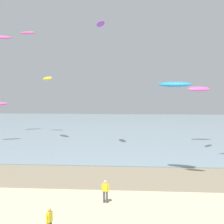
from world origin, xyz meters
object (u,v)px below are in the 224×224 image
object	(u,v)px
kite_aloft_3	(175,84)
kite_aloft_12	(47,79)
kite_aloft_5	(101,24)
kite_aloft_7	(199,89)
kite_aloft_10	(2,37)
kite_aloft_2	(28,33)
person_mid_beach	(49,221)
person_left_flank	(105,191)

from	to	relation	value
kite_aloft_3	kite_aloft_12	size ratio (longest dim) A/B	0.90
kite_aloft_5	kite_aloft_7	xyz separation A→B (m)	(14.58, 6.09, -8.73)
kite_aloft_10	kite_aloft_12	bearing A→B (deg)	129.76
kite_aloft_2	kite_aloft_7	size ratio (longest dim) A/B	0.84
kite_aloft_2	kite_aloft_7	xyz separation A→B (m)	(28.81, -5.33, -9.94)
kite_aloft_2	kite_aloft_12	bearing A→B (deg)	143.33
kite_aloft_7	kite_aloft_12	world-z (taller)	kite_aloft_12
person_mid_beach	kite_aloft_5	xyz separation A→B (m)	(0.32, 24.15, 16.40)
kite_aloft_10	kite_aloft_3	bearing A→B (deg)	116.59
kite_aloft_5	kite_aloft_12	world-z (taller)	kite_aloft_5
kite_aloft_10	kite_aloft_5	bearing A→B (deg)	125.08
kite_aloft_5	kite_aloft_10	xyz separation A→B (m)	(-19.64, 12.73, 0.74)
kite_aloft_3	kite_aloft_12	distance (m)	26.40
kite_aloft_5	kite_aloft_12	size ratio (longest dim) A/B	0.89
kite_aloft_3	kite_aloft_5	world-z (taller)	kite_aloft_5
person_left_flank	kite_aloft_2	world-z (taller)	kite_aloft_2
person_mid_beach	kite_aloft_3	distance (m)	16.95
kite_aloft_3	kite_aloft_12	xyz separation A→B (m)	(-17.95, 19.31, 1.39)
person_mid_beach	kite_aloft_7	bearing A→B (deg)	63.77
person_left_flank	kite_aloft_12	size ratio (longest dim) A/B	0.49
kite_aloft_10	kite_aloft_2	bearing A→B (deg)	144.40
person_mid_beach	kite_aloft_5	size ratio (longest dim) A/B	0.55
person_left_flank	kite_aloft_2	xyz separation A→B (m)	(-16.62, 30.32, 17.61)
kite_aloft_2	kite_aloft_7	world-z (taller)	kite_aloft_2
person_left_flank	kite_aloft_7	world-z (taller)	kite_aloft_7
person_left_flank	kite_aloft_3	xyz separation A→B (m)	(5.96, 6.92, 7.99)
person_mid_beach	kite_aloft_10	bearing A→B (deg)	117.64
person_left_flank	kite_aloft_7	xyz separation A→B (m)	(12.19, 24.99, 7.67)
kite_aloft_12	kite_aloft_2	bearing A→B (deg)	-166.86
kite_aloft_7	kite_aloft_10	xyz separation A→B (m)	(-34.22, 6.64, 9.47)
person_left_flank	kite_aloft_5	size ratio (longest dim) A/B	0.55
kite_aloft_7	person_mid_beach	bearing A→B (deg)	61.05
kite_aloft_10	kite_aloft_12	distance (m)	13.78
person_mid_beach	kite_aloft_5	distance (m)	29.20
kite_aloft_2	kite_aloft_3	distance (m)	33.90
person_left_flank	kite_aloft_3	size ratio (longest dim) A/B	0.55
person_mid_beach	kite_aloft_2	bearing A→B (deg)	111.35
kite_aloft_12	kite_aloft_3	bearing A→B (deg)	7.50
person_mid_beach	person_left_flank	world-z (taller)	same
person_mid_beach	kite_aloft_12	world-z (taller)	kite_aloft_12
person_mid_beach	kite_aloft_2	xyz separation A→B (m)	(-13.91, 35.57, 17.61)
person_left_flank	kite_aloft_2	size ratio (longest dim) A/B	0.60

